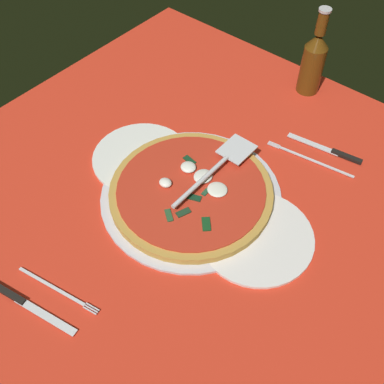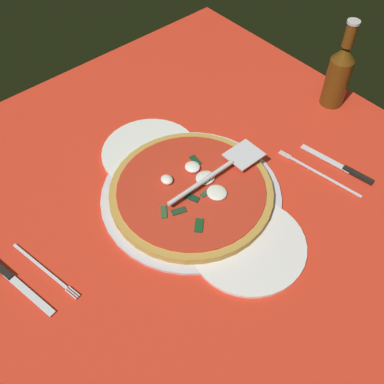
{
  "view_description": "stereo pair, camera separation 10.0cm",
  "coord_description": "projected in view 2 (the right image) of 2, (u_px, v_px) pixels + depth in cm",
  "views": [
    {
      "loc": [
        -41.38,
        48.43,
        79.38
      ],
      "look_at": [
        -0.26,
        -0.61,
        2.07
      ],
      "focal_mm": 43.82,
      "sensor_mm": 36.0,
      "label": 1
    },
    {
      "loc": [
        -48.53,
        41.41,
        79.38
      ],
      "look_at": [
        -0.26,
        -0.61,
        2.07
      ],
      "focal_mm": 43.82,
      "sensor_mm": 36.0,
      "label": 2
    }
  ],
  "objects": [
    {
      "name": "pizza",
      "position": [
        192.0,
        192.0,
        1.0
      ],
      "size": [
        35.24,
        35.24,
        3.29
      ],
      "color": "#BF8E3D",
      "rests_on": "pizza_pan"
    },
    {
      "name": "dinner_plate_right",
      "position": [
        150.0,
        153.0,
        1.1
      ],
      "size": [
        22.69,
        22.69,
        1.0
      ],
      "primitive_type": "cylinder",
      "color": "white",
      "rests_on": "ground_plane"
    },
    {
      "name": "dinner_plate_left",
      "position": [
        248.0,
        245.0,
        0.94
      ],
      "size": [
        23.44,
        23.44,
        1.0
      ],
      "primitive_type": "cylinder",
      "color": "white",
      "rests_on": "ground_plane"
    },
    {
      "name": "pizza_server",
      "position": [
        221.0,
        169.0,
        1.01
      ],
      "size": [
        6.5,
        25.56,
        1.0
      ],
      "rotation": [
        0.0,
        0.0,
        4.72
      ],
      "color": "silver",
      "rests_on": "pizza"
    },
    {
      "name": "checker_pattern",
      "position": [
        189.0,
        199.0,
        1.02
      ],
      "size": [
        113.3,
        113.3,
        0.1
      ],
      "color": "silver",
      "rests_on": "ground_plane"
    },
    {
      "name": "pizza_pan",
      "position": [
        192.0,
        196.0,
        1.02
      ],
      "size": [
        39.16,
        39.16,
        0.97
      ],
      "primitive_type": "cylinder",
      "color": "silver",
      "rests_on": "ground_plane"
    },
    {
      "name": "place_setting_near",
      "position": [
        331.0,
        171.0,
        1.06
      ],
      "size": [
        21.67,
        13.84,
        1.4
      ],
      "rotation": [
        0.0,
        0.0,
        0.15
      ],
      "color": "white",
      "rests_on": "ground_plane"
    },
    {
      "name": "beer_bottle",
      "position": [
        339.0,
        73.0,
        1.15
      ],
      "size": [
        5.88,
        5.88,
        23.38
      ],
      "color": "#55330D",
      "rests_on": "ground_plane"
    },
    {
      "name": "ground_plane",
      "position": [
        189.0,
        200.0,
        1.02
      ],
      "size": [
        113.3,
        113.3,
        0.8
      ],
      "primitive_type": "cube",
      "color": "red"
    },
    {
      "name": "place_setting_far",
      "position": [
        28.0,
        276.0,
        0.89
      ],
      "size": [
        21.03,
        14.66,
        1.4
      ],
      "rotation": [
        0.0,
        0.0,
        3.33
      ],
      "color": "white",
      "rests_on": "ground_plane"
    }
  ]
}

